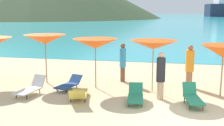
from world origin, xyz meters
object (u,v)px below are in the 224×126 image
beachgoer_1 (161,74)px  umbrella_2 (45,40)px  lounge_chair_5 (31,88)px  lounge_chair_7 (69,84)px  lounge_chair_10 (78,94)px  lounge_chair_3 (192,97)px  umbrella_4 (153,45)px  beachgoer_2 (190,65)px  beachgoer_0 (123,61)px  umbrella_3 (95,44)px  umbrella_5 (223,51)px  lounge_chair_1 (135,96)px

beachgoer_1 → umbrella_2: bearing=-160.4°
lounge_chair_5 → lounge_chair_7: size_ratio=1.06×
lounge_chair_7 → umbrella_2: bearing=162.2°
lounge_chair_10 → beachgoer_1: bearing=179.7°
lounge_chair_3 → umbrella_4: bearing=126.5°
umbrella_4 → lounge_chair_3: (1.56, -1.48, -1.69)m
beachgoer_2 → beachgoer_0: bearing=-136.6°
beachgoer_0 → beachgoer_1: bearing=174.7°
lounge_chair_7 → umbrella_4: bearing=20.9°
umbrella_3 → umbrella_4: umbrella_3 is taller
umbrella_5 → umbrella_3: bearing=177.9°
umbrella_4 → lounge_chair_7: 4.04m
umbrella_4 → lounge_chair_1: size_ratio=1.49×
lounge_chair_5 → beachgoer_0: beachgoer_0 is taller
umbrella_3 → lounge_chair_7: (-1.09, -0.47, -1.75)m
umbrella_3 → umbrella_2: bearing=169.4°
lounge_chair_1 → lounge_chair_3: size_ratio=0.98×
umbrella_4 → lounge_chair_5: bearing=-163.2°
beachgoer_0 → beachgoer_2: bearing=-140.7°
umbrella_3 → lounge_chair_5: umbrella_3 is taller
umbrella_5 → beachgoer_2: size_ratio=1.09×
umbrella_5 → beachgoer_1: bearing=-159.7°
umbrella_5 → lounge_chair_5: umbrella_5 is taller
umbrella_5 → beachgoer_0: size_ratio=1.11×
lounge_chair_1 → lounge_chair_10: 2.20m
lounge_chair_7 → beachgoer_2: (5.19, 1.44, 0.77)m
umbrella_3 → beachgoer_1: bearing=-20.3°
beachgoer_0 → lounge_chair_1: bearing=155.3°
lounge_chair_5 → lounge_chair_7: (1.26, 1.07, -0.05)m
umbrella_2 → lounge_chair_7: size_ratio=1.49×
umbrella_5 → lounge_chair_3: size_ratio=1.39×
beachgoer_1 → beachgoer_0: bearing=163.1°
umbrella_2 → lounge_chair_5: size_ratio=1.41×
beachgoer_0 → beachgoer_2: 3.14m
umbrella_2 → umbrella_4: umbrella_2 is taller
umbrella_5 → lounge_chair_3: (-1.20, -1.36, -1.52)m
lounge_chair_3 → beachgoer_0: bearing=126.4°
umbrella_4 → beachgoer_2: 2.14m
umbrella_2 → beachgoer_0: umbrella_2 is taller
lounge_chair_1 → beachgoer_0: bearing=102.6°
beachgoer_1 → beachgoer_2: beachgoer_2 is taller
umbrella_2 → lounge_chair_1: umbrella_2 is taller
umbrella_4 → umbrella_5: 2.76m
umbrella_2 → lounge_chair_10: (2.38, -2.32, -1.83)m
lounge_chair_3 → lounge_chair_5: bearing=170.0°
umbrella_5 → beachgoer_2: umbrella_5 is taller
umbrella_4 → lounge_chair_10: (-2.72, -1.77, -1.76)m
lounge_chair_5 → beachgoer_1: beachgoer_1 is taller
umbrella_2 → umbrella_5: umbrella_2 is taller
beachgoer_1 → lounge_chair_7: bearing=-153.2°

